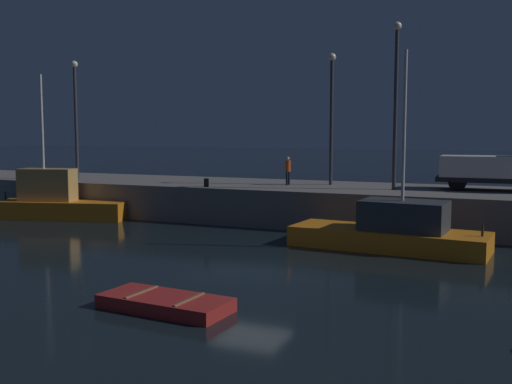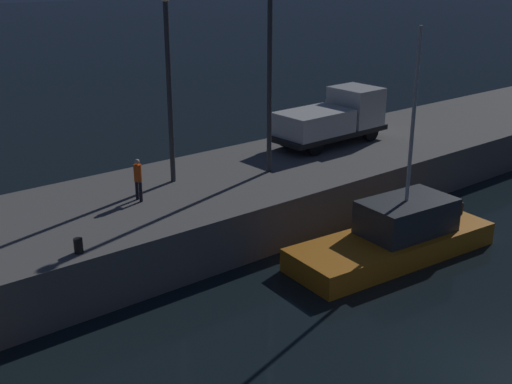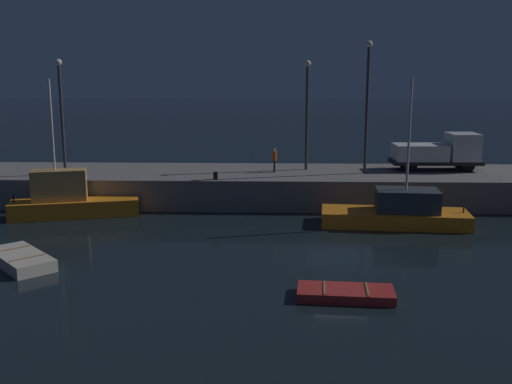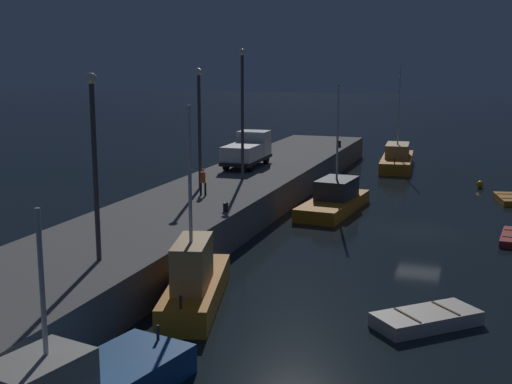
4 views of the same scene
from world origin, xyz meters
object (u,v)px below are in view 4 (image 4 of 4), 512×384
object	(u,v)px
fishing_boat_orange	(195,282)
rowboat_white_mid	(509,199)
fishing_boat_white	(397,159)
dinghy_orange_near	(426,319)
mooring_buoy_near	(480,184)
utility_truck	(248,150)
bollard_central	(339,144)
lamp_post_west	(94,152)
fishing_boat_blue	(335,199)
lamp_post_east	(199,118)
bollard_west	(226,207)
dockworker	(203,180)
lamp_post_central	(242,105)

from	to	relation	value
fishing_boat_orange	rowboat_white_mid	size ratio (longest dim) A/B	2.17
fishing_boat_white	dinghy_orange_near	xyz separation A→B (m)	(-39.01, -6.22, -0.57)
rowboat_white_mid	mooring_buoy_near	bearing A→B (deg)	22.53
utility_truck	bollard_central	distance (m)	14.60
lamp_post_west	utility_truck	xyz separation A→B (m)	(25.22, 2.51, -3.16)
fishing_boat_blue	bollard_central	size ratio (longest dim) A/B	14.75
fishing_boat_orange	lamp_post_east	bearing A→B (deg)	22.39
fishing_boat_orange	bollard_west	world-z (taller)	fishing_boat_orange
bollard_central	dinghy_orange_near	bearing A→B (deg)	-163.04
rowboat_white_mid	bollard_central	bearing A→B (deg)	52.64
utility_truck	bollard_central	bearing A→B (deg)	-16.10
fishing_boat_white	dockworker	xyz separation A→B (m)	(-27.38, 7.91, 2.08)
fishing_boat_orange	mooring_buoy_near	bearing A→B (deg)	-18.56
dinghy_orange_near	bollard_west	distance (m)	13.89
fishing_boat_orange	lamp_post_east	world-z (taller)	lamp_post_east
utility_truck	bollard_central	size ratio (longest dim) A/B	10.61
fishing_boat_blue	utility_truck	xyz separation A→B (m)	(4.23, 7.62, 2.45)
fishing_boat_orange	bollard_west	distance (m)	9.01
lamp_post_east	utility_truck	xyz separation A→B (m)	(9.16, 0.05, -3.13)
fishing_boat_blue	fishing_boat_orange	world-z (taller)	fishing_boat_blue
dinghy_orange_near	mooring_buoy_near	size ratio (longest dim) A/B	7.38
fishing_boat_white	dockworker	world-z (taller)	fishing_boat_white
mooring_buoy_near	fishing_boat_white	bearing A→B (deg)	42.39
lamp_post_west	utility_truck	world-z (taller)	lamp_post_west
rowboat_white_mid	lamp_post_east	world-z (taller)	lamp_post_east
fishing_boat_orange	lamp_post_east	xyz separation A→B (m)	(14.63, 6.02, 5.36)
fishing_boat_orange	lamp_post_west	world-z (taller)	lamp_post_west
bollard_west	bollard_central	size ratio (longest dim) A/B	0.81
dockworker	fishing_boat_white	bearing A→B (deg)	-16.12
bollard_west	fishing_boat_blue	bearing A→B (deg)	-18.13
lamp_post_west	lamp_post_east	bearing A→B (deg)	8.69
fishing_boat_white	fishing_boat_orange	size ratio (longest dim) A/B	1.22
fishing_boat_blue	rowboat_white_mid	world-z (taller)	fishing_boat_blue
fishing_boat_white	lamp_post_central	size ratio (longest dim) A/B	1.17
dinghy_orange_near	bollard_central	distance (m)	38.72
fishing_boat_blue	mooring_buoy_near	size ratio (longest dim) A/B	14.89
lamp_post_east	utility_truck	world-z (taller)	lamp_post_east
bollard_central	mooring_buoy_near	bearing A→B (deg)	-116.40
utility_truck	bollard_west	xyz separation A→B (m)	(-15.09, -4.06, -1.01)
rowboat_white_mid	mooring_buoy_near	size ratio (longest dim) A/B	6.70
bollard_west	lamp_post_central	bearing A→B (deg)	14.68
rowboat_white_mid	bollard_west	xyz separation A→B (m)	(-17.89, 14.64, 2.04)
mooring_buoy_near	utility_truck	distance (m)	18.60
mooring_buoy_near	bollard_central	size ratio (longest dim) A/B	0.99
fishing_boat_blue	fishing_boat_white	world-z (taller)	fishing_boat_white
dinghy_orange_near	lamp_post_east	world-z (taller)	lamp_post_east
fishing_boat_orange	lamp_post_west	xyz separation A→B (m)	(-1.43, 3.57, 5.39)
lamp_post_west	lamp_post_central	distance (m)	19.94
fishing_boat_blue	dockworker	bearing A→B (deg)	137.91
fishing_boat_orange	lamp_post_west	bearing A→B (deg)	111.90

